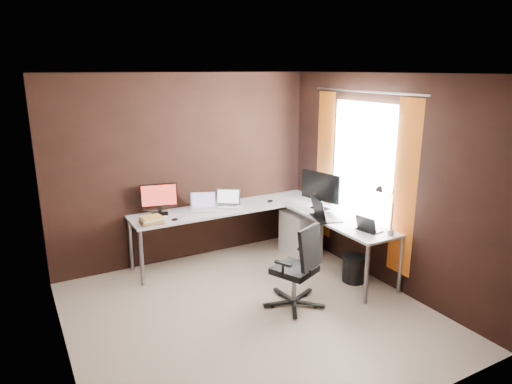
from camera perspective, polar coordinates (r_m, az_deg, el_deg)
room at (r=4.77m, az=2.45°, el=-0.26°), size 3.60×3.60×2.50m
desk at (r=5.99m, az=1.64°, el=-2.99°), size 2.65×2.25×0.73m
drawer_pedestal at (r=6.50m, az=5.59°, el=-5.09°), size 0.42×0.50×0.60m
monitor_left at (r=5.94m, az=-12.03°, el=-0.64°), size 0.46×0.17×0.40m
monitor_right at (r=6.07m, az=8.07°, el=0.45°), size 0.21×0.60×0.50m
laptop_white at (r=6.09m, az=-6.60°, el=-1.76°), size 0.39×0.34×0.22m
laptop_silver at (r=6.23m, az=-3.57°, el=-1.31°), size 0.41×0.39×0.22m
laptop_black_big at (r=5.75m, az=8.38°, el=-2.77°), size 0.39×0.48×0.27m
laptop_black_small at (r=5.43m, az=13.82°, el=-4.33°), size 0.23×0.30×0.18m
book_stack at (r=5.66m, az=-12.90°, el=-3.46°), size 0.29×0.24×0.09m
mouse_left at (r=5.72m, az=-10.13°, el=-3.39°), size 0.09×0.06×0.03m
mouse_corner at (r=6.39m, az=1.80°, el=-1.14°), size 0.11×0.09×0.04m
desk_lamp at (r=5.28m, az=15.77°, el=-1.46°), size 0.19×0.22×0.56m
office_chair at (r=5.12m, az=5.12°, el=-11.16°), size 0.54×0.57×0.95m
wastebasket at (r=5.81m, az=12.16°, el=-9.35°), size 0.29×0.29×0.33m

